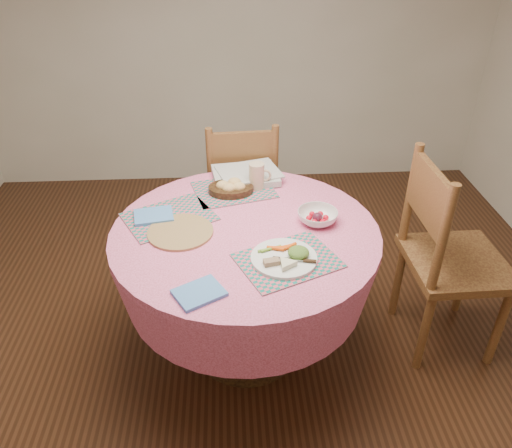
# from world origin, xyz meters

# --- Properties ---
(ground) EXTENTS (4.00, 4.00, 0.00)m
(ground) POSITION_xyz_m (0.00, 0.00, 0.00)
(ground) COLOR #331C0F
(ground) RESTS_ON ground
(room_envelope) EXTENTS (4.01, 4.01, 2.71)m
(room_envelope) POSITION_xyz_m (0.00, 0.00, 1.71)
(room_envelope) COLOR silver
(room_envelope) RESTS_ON ground
(dining_table) EXTENTS (1.24, 1.24, 0.75)m
(dining_table) POSITION_xyz_m (0.00, 0.00, 0.56)
(dining_table) COLOR pink
(dining_table) RESTS_ON ground
(chair_right) EXTENTS (0.48, 0.50, 1.06)m
(chair_right) POSITION_xyz_m (0.99, 0.01, 0.55)
(chair_right) COLOR brown
(chair_right) RESTS_ON ground
(chair_back) EXTENTS (0.48, 0.46, 0.98)m
(chair_back) POSITION_xyz_m (0.01, 0.82, 0.51)
(chair_back) COLOR brown
(chair_back) RESTS_ON ground
(placemat_front) EXTENTS (0.49, 0.44, 0.01)m
(placemat_front) POSITION_xyz_m (0.17, -0.25, 0.75)
(placemat_front) COLOR #147167
(placemat_front) RESTS_ON dining_table
(placemat_left) EXTENTS (0.49, 0.45, 0.01)m
(placemat_left) POSITION_xyz_m (-0.36, 0.13, 0.75)
(placemat_left) COLOR #147167
(placemat_left) RESTS_ON dining_table
(placemat_back) EXTENTS (0.46, 0.39, 0.01)m
(placemat_back) POSITION_xyz_m (-0.04, 0.38, 0.75)
(placemat_back) COLOR #147167
(placemat_back) RESTS_ON dining_table
(wicker_trivet) EXTENTS (0.30, 0.30, 0.01)m
(wicker_trivet) POSITION_xyz_m (-0.29, -0.01, 0.76)
(wicker_trivet) COLOR olive
(wicker_trivet) RESTS_ON dining_table
(napkin_near) EXTENTS (0.23, 0.21, 0.01)m
(napkin_near) POSITION_xyz_m (-0.19, -0.44, 0.76)
(napkin_near) COLOR #5188D0
(napkin_near) RESTS_ON dining_table
(napkin_far) EXTENTS (0.20, 0.17, 0.01)m
(napkin_far) POSITION_xyz_m (-0.43, 0.13, 0.76)
(napkin_far) COLOR #5188D0
(napkin_far) RESTS_ON placemat_left
(dinner_plate) EXTENTS (0.28, 0.28, 0.05)m
(dinner_plate) POSITION_xyz_m (0.16, -0.25, 0.77)
(dinner_plate) COLOR white
(dinner_plate) RESTS_ON placemat_front
(bread_bowl) EXTENTS (0.23, 0.23, 0.08)m
(bread_bowl) POSITION_xyz_m (-0.06, 0.35, 0.78)
(bread_bowl) COLOR black
(bread_bowl) RESTS_ON placemat_back
(latte_mug) EXTENTS (0.12, 0.08, 0.14)m
(latte_mug) POSITION_xyz_m (0.08, 0.39, 0.82)
(latte_mug) COLOR #D0B38F
(latte_mug) RESTS_ON placemat_back
(fruit_bowl) EXTENTS (0.21, 0.21, 0.06)m
(fruit_bowl) POSITION_xyz_m (0.34, 0.05, 0.78)
(fruit_bowl) COLOR white
(fruit_bowl) RESTS_ON dining_table
(newspaper_stack) EXTENTS (0.40, 0.33, 0.04)m
(newspaper_stack) POSITION_xyz_m (0.02, 0.50, 0.78)
(newspaper_stack) COLOR silver
(newspaper_stack) RESTS_ON dining_table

